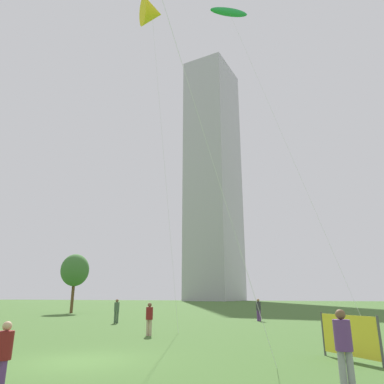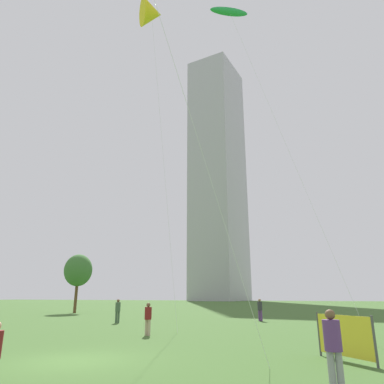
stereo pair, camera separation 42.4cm
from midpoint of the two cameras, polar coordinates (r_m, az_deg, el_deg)
The scene contains 11 objects.
ground at distance 13.80m, azimuth -18.61°, elevation -24.57°, with size 280.00×280.00×0.00m, color #3D6028.
person_standing_0 at distance 9.74m, azimuth 22.11°, elevation -21.74°, with size 0.40×0.40×1.82m.
person_standing_1 at distance 32.72m, azimuth 10.33°, elevation -18.02°, with size 0.41×0.41×1.85m.
person_standing_3 at distance 21.04m, azimuth -7.53°, elevation -19.36°, with size 0.39×0.39×1.74m.
person_standing_4 at distance 30.50m, azimuth -12.52°, elevation -18.05°, with size 0.41×0.41×1.84m.
person_standing_5 at distance 9.72m, azimuth -29.41°, elevation -21.75°, with size 0.35×0.35×1.58m.
kite_flying_0 at distance 35.67m, azimuth 5.68°, elevation 26.98°, with size 8.96×8.15×27.55m.
kite_flying_2 at distance 32.79m, azimuth -6.91°, elevation 26.84°, with size 4.20×2.94×25.78m.
park_tree_2 at distance 48.81m, azimuth -18.68°, elevation -11.93°, with size 3.53×3.53×7.28m.
distant_highrise_0 at distance 155.61m, azimuth 3.40°, elevation 2.74°, with size 18.07×23.20×106.05m, color #A8A8AD.
event_banner at distance 14.18m, azimuth 23.27°, elevation -20.58°, with size 1.70×1.98×1.53m.
Camera 1 is at (7.52, -11.29, 2.15)m, focal length 32.92 mm.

